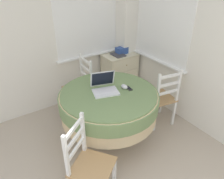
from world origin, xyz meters
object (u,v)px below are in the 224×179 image
at_px(book_on_cabinet, 118,55).
at_px(storage_box, 122,50).
at_px(cell_phone, 129,88).
at_px(corner_cabinet, 120,73).
at_px(laptop, 105,87).
at_px(round_dining_table, 109,103).
at_px(dining_chair_near_back_window, 80,87).
at_px(computer_mouse, 124,87).
at_px(dining_chair_camera_near, 88,165).
at_px(dining_chair_near_right_window, 161,98).

bearing_deg(book_on_cabinet, storage_box, 19.40).
height_order(cell_phone, corner_cabinet, cell_phone).
height_order(laptop, cell_phone, laptop).
relative_size(round_dining_table, dining_chair_near_back_window, 1.35).
relative_size(computer_mouse, storage_box, 0.51).
relative_size(round_dining_table, corner_cabinet, 1.65).
xyz_separation_m(computer_mouse, storage_box, (0.73, 1.05, 0.01)).
bearing_deg(dining_chair_near_back_window, corner_cabinet, 10.48).
bearing_deg(dining_chair_camera_near, dining_chair_near_back_window, 66.18).
relative_size(dining_chair_near_back_window, dining_chair_near_right_window, 1.00).
height_order(dining_chair_camera_near, book_on_cabinet, dining_chair_camera_near).
distance_m(cell_phone, dining_chair_camera_near, 1.07).
distance_m(laptop, dining_chair_camera_near, 0.95).
height_order(storage_box, book_on_cabinet, storage_box).
height_order(dining_chair_camera_near, corner_cabinet, dining_chair_camera_near).
bearing_deg(corner_cabinet, round_dining_table, -131.76).
bearing_deg(corner_cabinet, book_on_cabinet, -156.81).
distance_m(round_dining_table, laptop, 0.22).
height_order(computer_mouse, book_on_cabinet, computer_mouse).
relative_size(computer_mouse, dining_chair_near_right_window, 0.11).
bearing_deg(dining_chair_near_back_window, book_on_cabinet, 9.45).
height_order(computer_mouse, cell_phone, computer_mouse).
height_order(laptop, dining_chair_near_right_window, laptop).
distance_m(round_dining_table, storage_box, 1.40).
xyz_separation_m(round_dining_table, dining_chair_camera_near, (-0.62, -0.57, -0.17)).
bearing_deg(dining_chair_near_right_window, cell_phone, 175.50).
xyz_separation_m(round_dining_table, book_on_cabinet, (0.84, 0.98, 0.15)).
xyz_separation_m(computer_mouse, corner_cabinet, (0.69, 1.04, -0.42)).
xyz_separation_m(laptop, corner_cabinet, (0.92, 0.95, -0.44)).
relative_size(round_dining_table, cell_phone, 10.04).
xyz_separation_m(round_dining_table, corner_cabinet, (0.90, 1.01, -0.24)).
height_order(dining_chair_near_back_window, dining_chair_near_right_window, same).
bearing_deg(corner_cabinet, dining_chair_near_right_window, -93.33).
bearing_deg(dining_chair_near_right_window, corner_cabinet, 86.67).
bearing_deg(laptop, round_dining_table, -72.25).
xyz_separation_m(dining_chair_camera_near, book_on_cabinet, (1.45, 1.56, 0.32)).
xyz_separation_m(dining_chair_near_back_window, dining_chair_near_right_window, (0.83, -0.95, 0.00)).
xyz_separation_m(computer_mouse, dining_chair_camera_near, (-0.83, -0.54, -0.36)).
relative_size(dining_chair_camera_near, corner_cabinet, 1.22).
distance_m(computer_mouse, dining_chair_near_back_window, 0.97).
xyz_separation_m(laptop, dining_chair_camera_near, (-0.60, -0.64, -0.38)).
relative_size(laptop, storage_box, 1.84).
bearing_deg(cell_phone, corner_cabinet, 59.07).
xyz_separation_m(round_dining_table, storage_box, (0.94, 1.02, 0.19)).
bearing_deg(laptop, dining_chair_near_back_window, 87.73).
bearing_deg(laptop, computer_mouse, -20.99).
relative_size(laptop, dining_chair_near_back_window, 0.41).
height_order(laptop, corner_cabinet, laptop).
height_order(dining_chair_near_right_window, book_on_cabinet, dining_chair_near_right_window).
bearing_deg(computer_mouse, storage_box, 55.25).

